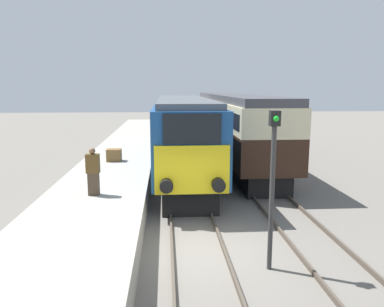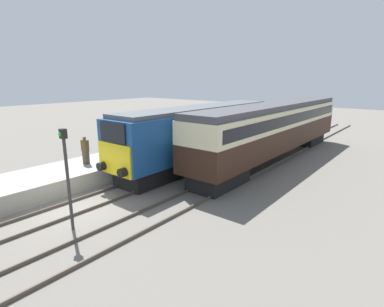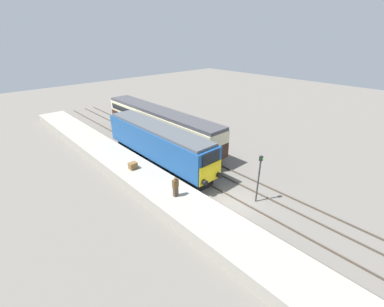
{
  "view_description": "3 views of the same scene",
  "coord_description": "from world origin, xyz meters",
  "px_view_note": "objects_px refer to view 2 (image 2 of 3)",
  "views": [
    {
      "loc": [
        -0.85,
        -9.66,
        4.49
      ],
      "look_at": [
        0.0,
        2.36,
        2.36
      ],
      "focal_mm": 35.0,
      "sensor_mm": 36.0,
      "label": 1
    },
    {
      "loc": [
        12.02,
        -6.44,
        5.7
      ],
      "look_at": [
        1.7,
        6.36,
        1.6
      ],
      "focal_mm": 28.0,
      "sensor_mm": 36.0,
      "label": 2
    },
    {
      "loc": [
        -13.34,
        -9.96,
        12.05
      ],
      "look_at": [
        1.7,
        6.36,
        1.6
      ],
      "focal_mm": 24.0,
      "sensor_mm": 36.0,
      "label": 3
    }
  ],
  "objects_px": {
    "locomotive": "(201,132)",
    "passenger_carriage": "(276,126)",
    "signal_post": "(67,171)",
    "person_on_platform": "(85,150)",
    "luggage_crate": "(158,142)"
  },
  "relations": [
    {
      "from": "passenger_carriage",
      "to": "person_on_platform",
      "type": "bearing_deg",
      "value": -121.25
    },
    {
      "from": "signal_post",
      "to": "luggage_crate",
      "type": "bearing_deg",
      "value": 117.64
    },
    {
      "from": "locomotive",
      "to": "passenger_carriage",
      "type": "bearing_deg",
      "value": 51.97
    },
    {
      "from": "person_on_platform",
      "to": "signal_post",
      "type": "distance_m",
      "value": 6.32
    },
    {
      "from": "locomotive",
      "to": "passenger_carriage",
      "type": "xyz_separation_m",
      "value": [
        3.4,
        4.35,
        0.25
      ]
    },
    {
      "from": "person_on_platform",
      "to": "passenger_carriage",
      "type": "bearing_deg",
      "value": 58.75
    },
    {
      "from": "passenger_carriage",
      "to": "signal_post",
      "type": "distance_m",
      "value": 14.95
    },
    {
      "from": "locomotive",
      "to": "person_on_platform",
      "type": "xyz_separation_m",
      "value": [
        -3.29,
        -6.68,
        -0.51
      ]
    },
    {
      "from": "locomotive",
      "to": "person_on_platform",
      "type": "height_order",
      "value": "locomotive"
    },
    {
      "from": "locomotive",
      "to": "passenger_carriage",
      "type": "relative_size",
      "value": 0.78
    },
    {
      "from": "person_on_platform",
      "to": "luggage_crate",
      "type": "height_order",
      "value": "person_on_platform"
    },
    {
      "from": "passenger_carriage",
      "to": "signal_post",
      "type": "relative_size",
      "value": 4.74
    },
    {
      "from": "person_on_platform",
      "to": "locomotive",
      "type": "bearing_deg",
      "value": 63.77
    },
    {
      "from": "locomotive",
      "to": "luggage_crate",
      "type": "relative_size",
      "value": 20.94
    },
    {
      "from": "person_on_platform",
      "to": "luggage_crate",
      "type": "relative_size",
      "value": 2.3
    }
  ]
}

